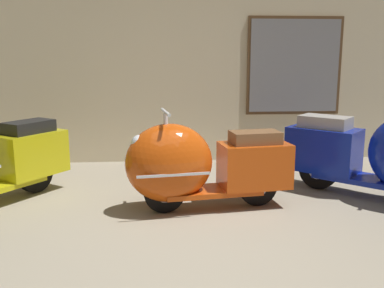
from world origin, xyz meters
The scene contains 3 objects.
ground_plane centered at (0.00, 0.00, 0.00)m, with size 60.00×60.00×0.00m, color gray.
showroom_back_wall centered at (0.01, 3.28, 1.65)m, with size 18.00×0.24×3.30m.
scooter_1 centered at (-0.01, 1.14, 0.45)m, with size 1.65×0.67×0.98m.
Camera 1 is at (-0.37, -2.91, 1.48)m, focal length 40.90 mm.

